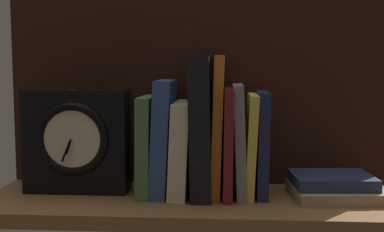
{
  "coord_description": "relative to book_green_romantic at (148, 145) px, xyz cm",
  "views": [
    {
      "loc": [
        4.06,
        -89.73,
        24.23
      ],
      "look_at": [
        -2.38,
        3.11,
        14.71
      ],
      "focal_mm": 46.82,
      "sensor_mm": 36.0,
      "label": 1
    }
  ],
  "objects": [
    {
      "name": "book_cream_twain",
      "position": [
        6.47,
        0.0,
        -0.53
      ],
      "size": [
        4.02,
        15.66,
        17.43
      ],
      "primitive_type": "cube",
      "rotation": [
        0.0,
        0.05,
        0.0
      ],
      "color": "beige",
      "rests_on": "ground_plane"
    },
    {
      "name": "book_orange_pandolfini",
      "position": [
        13.29,
        0.0,
        3.79
      ],
      "size": [
        2.47,
        13.41,
        25.98
      ],
      "primitive_type": "cube",
      "rotation": [
        0.0,
        0.03,
        0.0
      ],
      "color": "orange",
      "rests_on": "ground_plane"
    },
    {
      "name": "book_black_skeptic",
      "position": [
        10.26,
        0.0,
        3.67
      ],
      "size": [
        4.32,
        16.88,
        25.78
      ],
      "primitive_type": "cube",
      "rotation": [
        0.0,
        -0.02,
        0.0
      ],
      "color": "black",
      "rests_on": "ground_plane"
    },
    {
      "name": "book_stack_side",
      "position": [
        34.99,
        -1.32,
        -7.24
      ],
      "size": [
        18.02,
        14.93,
        4.25
      ],
      "color": "#9E8966",
      "rests_on": "ground_plane"
    },
    {
      "name": "framed_clock",
      "position": [
        -13.54,
        -0.69,
        0.75
      ],
      "size": [
        19.6,
        7.29,
        19.78
      ],
      "color": "black",
      "rests_on": "ground_plane"
    },
    {
      "name": "book_navy_bierce",
      "position": [
        21.51,
        0.0,
        0.47
      ],
      "size": [
        2.21,
        12.18,
        19.33
      ],
      "primitive_type": "cube",
      "rotation": [
        0.0,
        0.01,
        0.0
      ],
      "color": "#192147",
      "rests_on": "ground_plane"
    },
    {
      "name": "ground_plane",
      "position": [
        10.83,
        -3.11,
        -10.43
      ],
      "size": [
        80.64,
        25.49,
        2.5
      ],
      "primitive_type": "cube",
      "color": "brown"
    },
    {
      "name": "book_blue_modern",
      "position": [
        3.05,
        0.0,
        1.51
      ],
      "size": [
        4.07,
        13.85,
        21.51
      ],
      "primitive_type": "cube",
      "rotation": [
        0.0,
        0.05,
        0.0
      ],
      "color": "#2D4C8E",
      "rests_on": "ground_plane"
    },
    {
      "name": "book_green_romantic",
      "position": [
        0.0,
        0.0,
        0.0
      ],
      "size": [
        2.69,
        14.06,
        18.39
      ],
      "primitive_type": "cube",
      "rotation": [
        0.0,
        0.01,
        0.0
      ],
      "color": "#476B44",
      "rests_on": "ground_plane"
    },
    {
      "name": "book_maroon_dawkins",
      "position": [
        15.29,
        0.0,
        0.77
      ],
      "size": [
        1.86,
        16.16,
        19.92
      ],
      "primitive_type": "cube",
      "rotation": [
        0.0,
        0.01,
        0.0
      ],
      "color": "maroon",
      "rests_on": "ground_plane"
    },
    {
      "name": "book_yellow_seinlanguage",
      "position": [
        19.4,
        0.0,
        0.23
      ],
      "size": [
        2.44,
        13.22,
        18.88
      ],
      "primitive_type": "cube",
      "rotation": [
        0.0,
        0.04,
        0.0
      ],
      "color": "gold",
      "rests_on": "ground_plane"
    },
    {
      "name": "back_panel",
      "position": [
        10.83,
        9.04,
        10.83
      ],
      "size": [
        80.64,
        1.2,
        40.03
      ],
      "primitive_type": "cube",
      "color": "black",
      "rests_on": "ground_plane"
    },
    {
      "name": "book_gray_chess",
      "position": [
        17.35,
        0.0,
        1.13
      ],
      "size": [
        2.71,
        13.79,
        20.69
      ],
      "primitive_type": "cube",
      "rotation": [
        0.0,
        -0.04,
        0.0
      ],
      "color": "gray",
      "rests_on": "ground_plane"
    }
  ]
}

